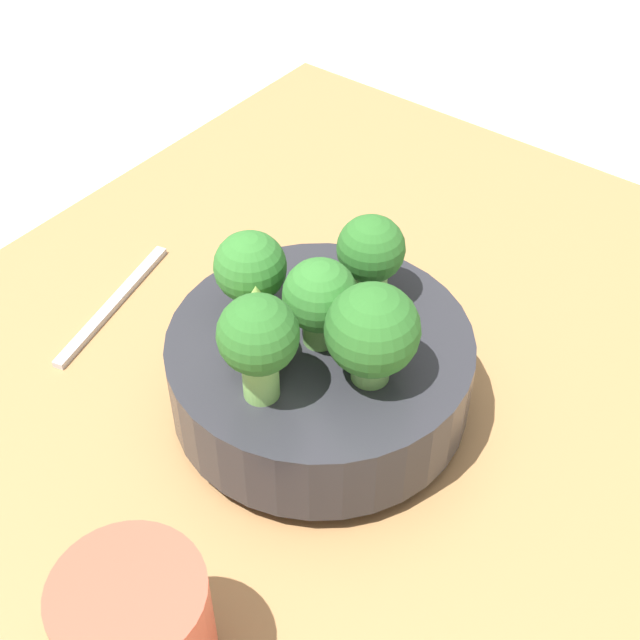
% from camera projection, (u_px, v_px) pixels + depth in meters
% --- Properties ---
extents(ground_plane, '(6.00, 6.00, 0.00)m').
position_uv_depth(ground_plane, '(302.00, 419.00, 0.74)').
color(ground_plane, beige).
extents(table, '(0.89, 0.69, 0.04)m').
position_uv_depth(table, '(301.00, 405.00, 0.73)').
color(table, '#9E7042').
rests_on(table, ground_plane).
extents(bowl, '(0.23, 0.23, 0.08)m').
position_uv_depth(bowl, '(320.00, 371.00, 0.68)').
color(bowl, '#28282D').
rests_on(bowl, table).
extents(romanesco_piece_near, '(0.05, 0.05, 0.07)m').
position_uv_depth(romanesco_piece_near, '(255.00, 313.00, 0.61)').
color(romanesco_piece_near, '#609347').
rests_on(romanesco_piece_near, bowl).
extents(broccoli_floret_left, '(0.05, 0.05, 0.07)m').
position_uv_depth(broccoli_floret_left, '(371.00, 253.00, 0.66)').
color(broccoli_floret_left, '#7AB256').
rests_on(broccoli_floret_left, bowl).
extents(broccoli_floret_center, '(0.05, 0.05, 0.07)m').
position_uv_depth(broccoli_floret_center, '(320.00, 298.00, 0.63)').
color(broccoli_floret_center, '#609347').
rests_on(broccoli_floret_center, bowl).
extents(broccoli_floret_front, '(0.05, 0.05, 0.07)m').
position_uv_depth(broccoli_floret_front, '(250.00, 268.00, 0.65)').
color(broccoli_floret_front, '#6BA34C').
rests_on(broccoli_floret_front, bowl).
extents(broccoli_floret_back, '(0.07, 0.07, 0.08)m').
position_uv_depth(broccoli_floret_back, '(372.00, 332.00, 0.60)').
color(broccoli_floret_back, '#609347').
rests_on(broccoli_floret_back, bowl).
extents(broccoli_floret_right, '(0.05, 0.05, 0.08)m').
position_uv_depth(broccoli_floret_right, '(258.00, 340.00, 0.58)').
color(broccoli_floret_right, '#7AB256').
rests_on(broccoli_floret_right, bowl).
extents(cup, '(0.09, 0.09, 0.10)m').
position_uv_depth(cup, '(138.00, 634.00, 0.52)').
color(cup, '#C64C38').
rests_on(cup, table).
extents(fork, '(0.17, 0.05, 0.01)m').
position_uv_depth(fork, '(113.00, 304.00, 0.79)').
color(fork, '#B2B2B7').
rests_on(fork, table).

